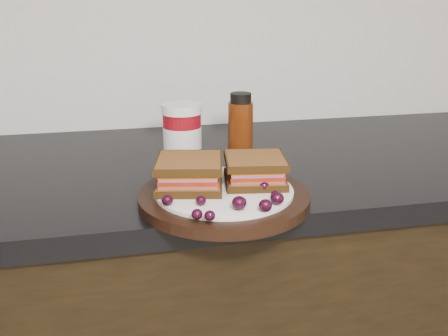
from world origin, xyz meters
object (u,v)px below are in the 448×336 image
(plate, at_px, (224,197))
(oil_bottle, at_px, (240,128))
(sandwich_left, at_px, (189,173))
(condiment_jar, at_px, (182,133))

(plate, xyz_separation_m, oil_bottle, (0.08, 0.21, 0.06))
(sandwich_left, xyz_separation_m, oil_bottle, (0.13, 0.19, 0.02))
(plate, bearing_deg, condiment_jar, 99.09)
(sandwich_left, distance_m, condiment_jar, 0.21)
(plate, height_order, oil_bottle, oil_bottle)
(plate, distance_m, condiment_jar, 0.24)
(plate, bearing_deg, sandwich_left, 159.66)
(condiment_jar, bearing_deg, sandwich_left, -94.54)
(sandwich_left, distance_m, oil_bottle, 0.23)
(sandwich_left, xyz_separation_m, condiment_jar, (0.02, 0.21, 0.01))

